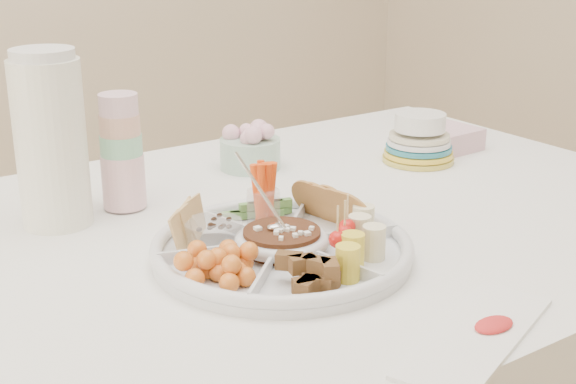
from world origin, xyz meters
TOP-DOWN VIEW (x-y plane):
  - party_tray at (-0.08, -0.12)m, footprint 0.48×0.48m
  - bean_dip at (-0.08, -0.12)m, footprint 0.14×0.14m
  - tortillas at (0.05, -0.09)m, footprint 0.12×0.12m
  - carrot_cucumber at (-0.04, 0.00)m, footprint 0.13×0.13m
  - pita_raisins at (-0.16, -0.03)m, footprint 0.15×0.15m
  - cherries at (-0.20, -0.15)m, footprint 0.15×0.15m
  - granola_chunks at (-0.11, -0.25)m, footprint 0.12×0.12m
  - banana_tomato at (0.01, -0.22)m, footprint 0.14×0.14m
  - cup_stack at (-0.18, 0.21)m, footprint 0.07×0.07m
  - thermos at (-0.30, 0.21)m, footprint 0.14×0.14m
  - flower_bowl at (0.12, 0.28)m, footprint 0.13×0.13m
  - napkin_stack at (0.54, 0.16)m, footprint 0.15×0.13m
  - plate_stack at (0.43, 0.13)m, footprint 0.17×0.17m
  - placemat at (-0.02, -0.45)m, footprint 0.30×0.19m

SIDE VIEW (x-z plane):
  - placemat at x=-0.02m, z-range 0.76..0.76m
  - party_tray at x=-0.08m, z-range 0.76..0.80m
  - napkin_stack at x=0.54m, z-range 0.76..0.81m
  - bean_dip at x=-0.08m, z-range 0.77..0.81m
  - cherries at x=-0.20m, z-range 0.77..0.82m
  - granola_chunks at x=-0.11m, z-range 0.77..0.81m
  - tortillas at x=0.05m, z-range 0.77..0.83m
  - pita_raisins at x=-0.16m, z-range 0.77..0.83m
  - flower_bowl at x=0.12m, z-range 0.76..0.85m
  - plate_stack at x=0.43m, z-range 0.76..0.85m
  - banana_tomato at x=0.01m, z-range 0.77..0.86m
  - carrot_cucumber at x=-0.04m, z-range 0.77..0.87m
  - cup_stack at x=-0.18m, z-range 0.76..0.96m
  - thermos at x=-0.30m, z-range 0.76..1.05m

